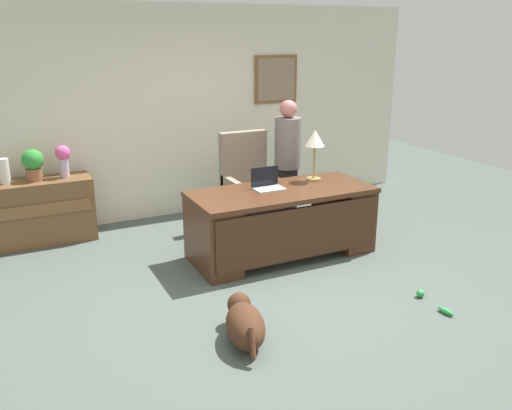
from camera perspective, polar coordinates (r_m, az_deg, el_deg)
ground_plane at (r=5.26m, az=1.15°, el=-8.76°), size 12.00×12.00×0.00m
back_wall at (r=7.18m, az=-8.39°, el=9.63°), size 7.00×0.16×2.70m
desk at (r=5.84m, az=2.85°, el=-1.61°), size 1.97×0.85×0.75m
credenza at (r=6.73m, az=-22.04°, el=-0.65°), size 1.24×0.50×0.74m
armchair at (r=6.65m, az=-0.79°, el=1.81°), size 0.60×0.59×1.20m
person_standing at (r=6.65m, az=3.33°, el=4.39°), size 0.32×0.32×1.58m
dog_lying at (r=4.37m, az=-1.22°, el=-12.33°), size 0.44×0.73×0.30m
laptop at (r=5.79m, az=1.18°, el=2.29°), size 0.32×0.22×0.22m
desk_lamp at (r=6.07m, az=6.23°, el=6.70°), size 0.22×0.22×0.57m
vase_with_flowers at (r=6.60m, az=-19.67°, el=4.72°), size 0.17×0.17×0.37m
vase_empty at (r=6.59m, az=-25.02°, el=3.25°), size 0.12×0.12×0.28m
potted_plant at (r=6.58m, az=-22.45°, el=4.08°), size 0.24×0.24×0.36m
dog_toy_ball at (r=5.30m, az=16.95°, el=-8.93°), size 0.07×0.07×0.07m
dog_toy_bone at (r=5.08m, az=19.39°, el=-10.53°), size 0.07×0.17×0.05m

